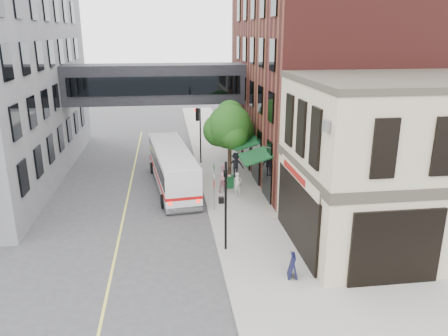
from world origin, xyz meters
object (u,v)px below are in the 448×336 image
object	(u,v)px
newspaper_box	(230,182)
pedestrian_c	(236,165)
pedestrian_a	(238,184)
pedestrian_b	(225,178)
bus	(172,166)
sandwich_board	(293,266)

from	to	relation	value
newspaper_box	pedestrian_c	bearing A→B (deg)	71.27
pedestrian_a	pedestrian_b	bearing A→B (deg)	117.43
pedestrian_c	pedestrian_a	bearing A→B (deg)	-101.79
bus	sandwich_board	distance (m)	13.75
pedestrian_c	newspaper_box	world-z (taller)	pedestrian_c
sandwich_board	newspaper_box	bearing A→B (deg)	105.80
bus	pedestrian_a	bearing A→B (deg)	-30.80
newspaper_box	sandwich_board	bearing A→B (deg)	-84.99
bus	newspaper_box	xyz separation A→B (m)	(3.90, -1.13, -0.94)
pedestrian_a	pedestrian_c	distance (m)	3.62
bus	pedestrian_a	distance (m)	4.93
newspaper_box	bus	bearing A→B (deg)	163.66
pedestrian_a	pedestrian_b	xyz separation A→B (m)	(-0.74, 0.67, 0.21)
bus	pedestrian_c	world-z (taller)	bus
pedestrian_a	pedestrian_c	bearing A→B (deg)	62.25
bus	pedestrian_a	xyz separation A→B (m)	(4.20, -2.50, -0.64)
newspaper_box	pedestrian_b	bearing A→B (deg)	-122.36
pedestrian_c	newspaper_box	bearing A→B (deg)	-113.33
pedestrian_a	sandwich_board	size ratio (longest dim) A/B	1.38
pedestrian_c	bus	bearing A→B (deg)	-171.54
bus	pedestrian_a	size ratio (longest dim) A/B	6.93
pedestrian_b	pedestrian_c	world-z (taller)	pedestrian_b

